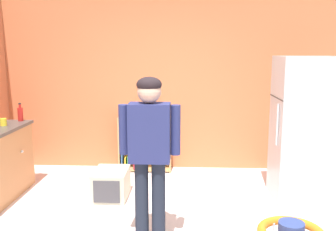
% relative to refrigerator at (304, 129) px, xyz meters
% --- Properties ---
extents(back_wall, '(5.20, 0.06, 2.70)m').
position_rel_refrigerator_xyz_m(back_wall, '(-1.68, 1.23, 0.46)').
color(back_wall, '#CD6E43').
rests_on(back_wall, ground).
extents(refrigerator, '(0.73, 0.68, 1.78)m').
position_rel_refrigerator_xyz_m(refrigerator, '(0.00, 0.00, 0.00)').
color(refrigerator, '#B7BABF').
rests_on(refrigerator, ground).
extents(bookshelf, '(0.80, 0.28, 0.85)m').
position_rel_refrigerator_xyz_m(bookshelf, '(-2.13, 1.05, -0.52)').
color(bookshelf, tan).
rests_on(bookshelf, ground).
extents(standing_person, '(0.57, 0.23, 1.62)m').
position_rel_refrigerator_xyz_m(standing_person, '(-1.78, -1.23, 0.09)').
color(standing_person, '#1C222F').
rests_on(standing_person, ground).
extents(pet_carrier, '(0.42, 0.55, 0.36)m').
position_rel_refrigerator_xyz_m(pet_carrier, '(-2.39, -0.10, -0.71)').
color(pet_carrier, beige).
rests_on(pet_carrier, ground).
extents(ketchup_bottle, '(0.07, 0.07, 0.25)m').
position_rel_refrigerator_xyz_m(ketchup_bottle, '(-3.69, 0.32, 0.11)').
color(ketchup_bottle, red).
rests_on(ketchup_bottle, kitchen_counter).
extents(yellow_cup, '(0.08, 0.08, 0.09)m').
position_rel_refrigerator_xyz_m(yellow_cup, '(-3.77, -0.01, 0.06)').
color(yellow_cup, yellow).
rests_on(yellow_cup, kitchen_counter).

